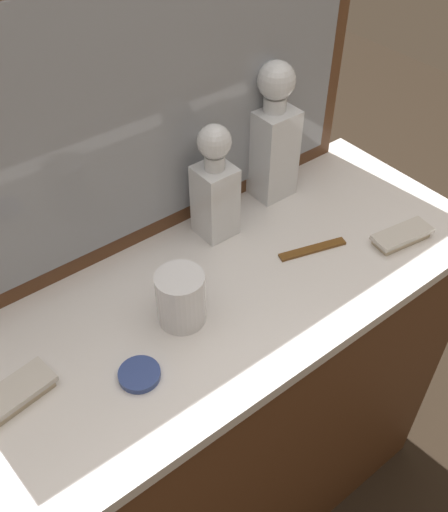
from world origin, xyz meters
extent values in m
plane|color=#2D2319|center=(0.00, 0.00, 0.00)|extent=(6.00, 6.00, 0.00)
cube|color=brown|center=(0.00, 0.00, 0.45)|extent=(1.13, 0.46, 0.91)
cube|color=white|center=(0.00, 0.00, 0.92)|extent=(1.16, 0.48, 0.03)
cube|color=brown|center=(0.00, 0.22, 1.22)|extent=(1.01, 0.03, 0.57)
cube|color=gray|center=(0.00, 0.21, 1.22)|extent=(0.93, 0.01, 0.49)
cube|color=white|center=(0.09, 0.14, 1.01)|extent=(0.08, 0.08, 0.16)
cube|color=#8C4C14|center=(0.09, 0.14, 0.98)|extent=(0.06, 0.06, 0.10)
cylinder|color=white|center=(0.09, 0.14, 1.11)|extent=(0.04, 0.04, 0.03)
sphere|color=white|center=(0.09, 0.14, 1.16)|extent=(0.07, 0.07, 0.07)
cube|color=white|center=(0.28, 0.18, 1.04)|extent=(0.09, 0.09, 0.21)
cube|color=#8C4C14|center=(0.28, 0.18, 1.01)|extent=(0.08, 0.08, 0.15)
cylinder|color=white|center=(0.28, 0.18, 1.16)|extent=(0.05, 0.05, 0.03)
sphere|color=white|center=(0.28, 0.18, 1.21)|extent=(0.08, 0.08, 0.08)
cylinder|color=white|center=(-0.11, -0.02, 0.99)|extent=(0.09, 0.09, 0.11)
cylinder|color=silver|center=(-0.11, -0.02, 0.94)|extent=(0.08, 0.08, 0.01)
cube|color=#B7A88C|center=(0.38, -0.13, 0.94)|extent=(0.13, 0.06, 0.01)
cube|color=beige|center=(0.38, -0.13, 0.95)|extent=(0.14, 0.07, 0.01)
cube|color=#B7A88C|center=(-0.42, 0.01, 0.94)|extent=(0.13, 0.07, 0.01)
cube|color=beige|center=(-0.42, 0.01, 0.95)|extent=(0.14, 0.08, 0.01)
cylinder|color=#33478C|center=(-0.24, -0.08, 0.94)|extent=(0.07, 0.07, 0.01)
cube|color=brown|center=(0.21, -0.03, 0.94)|extent=(0.15, 0.06, 0.01)
camera|label=1|loc=(-0.48, -0.61, 1.73)|focal=40.05mm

